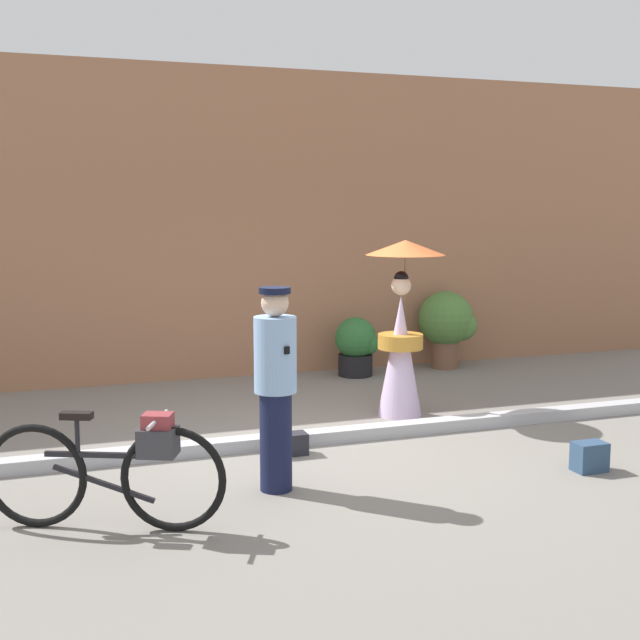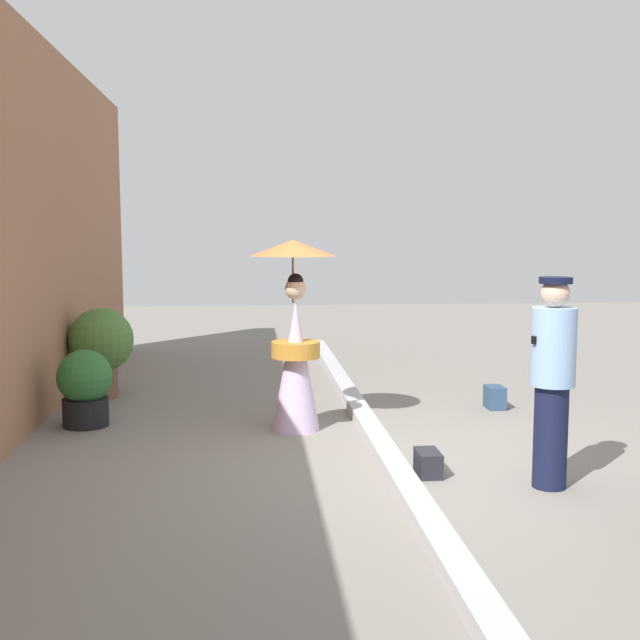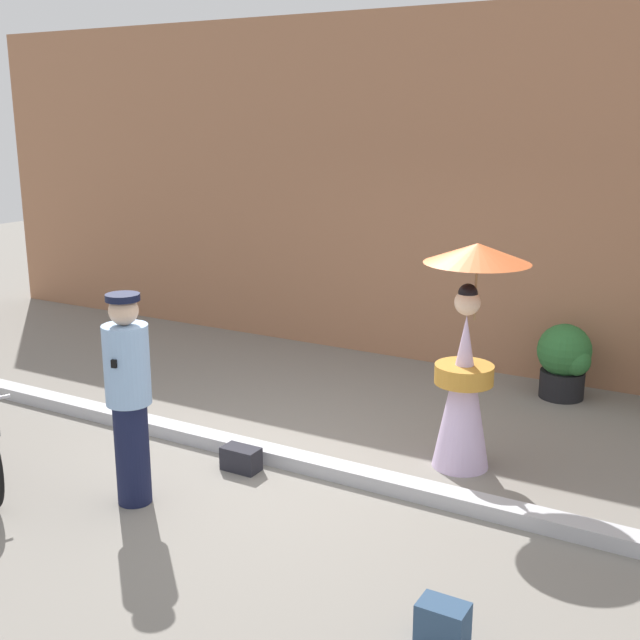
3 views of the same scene
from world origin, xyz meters
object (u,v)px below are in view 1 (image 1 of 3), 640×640
potted_plant_by_door (448,323)px  potted_plant_small (357,345)px  person_officer (275,384)px  backpack_spare (290,444)px  person_with_parasol (402,326)px  backpack_on_pavement (590,456)px  bicycle_near_officer (114,468)px

potted_plant_by_door → potted_plant_small: bearing=-176.5°
person_officer → backpack_spare: bearing=66.2°
person_with_parasol → backpack_on_pavement: bearing=-72.6°
person_with_parasol → potted_plant_small: (0.34, 2.14, -0.57)m
bicycle_near_officer → person_with_parasol: 4.03m
potted_plant_by_door → backpack_spare: (-3.33, -3.23, -0.54)m
person_officer → person_with_parasol: bearing=43.6°
potted_plant_by_door → potted_plant_small: size_ratio=1.37×
bicycle_near_officer → backpack_on_pavement: (4.00, -0.03, -0.31)m
backpack_on_pavement → person_with_parasol: bearing=107.4°
bicycle_near_officer → backpack_spare: bicycle_near_officer is taller
person_with_parasol → backpack_on_pavement: person_with_parasol is taller
bicycle_near_officer → potted_plant_small: 5.71m
potted_plant_small → backpack_on_pavement: bearing=-85.0°
person_officer → bicycle_near_officer: bearing=-162.2°
bicycle_near_officer → backpack_spare: size_ratio=5.09×
potted_plant_by_door → potted_plant_small: potted_plant_by_door is taller
person_officer → backpack_spare: 1.22m
backpack_on_pavement → backpack_spare: backpack_on_pavement is taller
person_officer → potted_plant_small: (2.30, 4.01, -0.45)m
potted_plant_by_door → backpack_on_pavement: size_ratio=3.89×
potted_plant_small → backpack_spare: potted_plant_small is taller
person_with_parasol → potted_plant_by_door: 2.85m
potted_plant_small → backpack_on_pavement: size_ratio=2.83×
person_with_parasol → potted_plant_small: bearing=81.0°
potted_plant_by_door → bicycle_near_officer: bearing=-138.1°
bicycle_near_officer → person_with_parasol: person_with_parasol is taller
person_with_parasol → backpack_on_pavement: (0.72, -2.32, -0.86)m
person_with_parasol → potted_plant_small: 2.24m
backpack_on_pavement → bicycle_near_officer: bearing=179.6°
bicycle_near_officer → backpack_on_pavement: 4.01m
bicycle_near_officer → backpack_spare: (1.69, 1.29, -0.34)m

